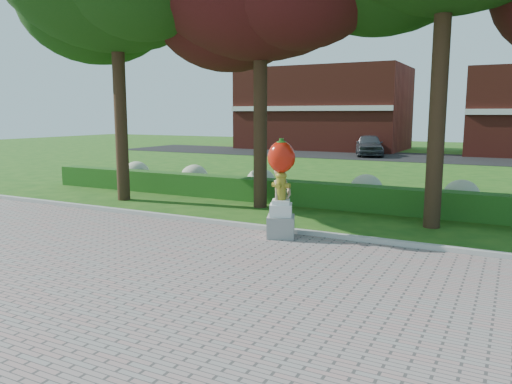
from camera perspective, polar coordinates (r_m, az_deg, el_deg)
ground at (r=10.51m, az=-4.76°, el=-8.01°), size 100.00×100.00×0.00m
walkway at (r=7.65m, az=-21.58°, el=-15.12°), size 40.00×14.00×0.04m
curb at (r=13.04m, az=2.31°, el=-4.31°), size 40.00×0.18×0.15m
lawn_hedge at (r=16.61m, az=8.22°, el=-0.37°), size 24.00×0.70×0.80m
hydrangea_row at (r=17.36m, az=11.11°, el=0.45°), size 20.10×1.10×0.99m
street at (r=37.01m, az=19.12°, el=3.71°), size 50.00×8.00×0.02m
building_left at (r=45.19m, az=7.74°, el=9.40°), size 14.00×8.00×7.00m
hydrant_sculpture at (r=12.18m, az=2.89°, el=0.75°), size 0.85×0.85×2.43m
woman at (r=12.37m, az=2.93°, el=-1.00°), size 0.56×0.73×1.77m
parked_car at (r=37.63m, az=12.81°, el=5.27°), size 3.21×4.97×1.57m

